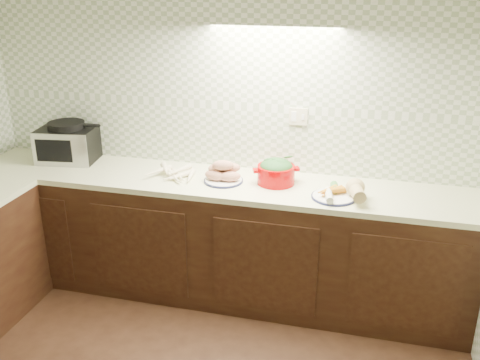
% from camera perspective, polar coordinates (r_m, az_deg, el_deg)
% --- Properties ---
extents(room, '(3.60, 3.60, 2.60)m').
position_cam_1_polar(room, '(2.22, -14.89, 3.75)').
color(room, black).
rests_on(room, ground).
extents(counter, '(3.60, 3.60, 0.90)m').
position_cam_1_polar(counter, '(3.57, -17.60, -10.44)').
color(counter, black).
rests_on(counter, ground).
extents(toaster_oven, '(0.47, 0.39, 0.30)m').
position_cam_1_polar(toaster_oven, '(4.31, -17.88, 3.82)').
color(toaster_oven, black).
rests_on(toaster_oven, counter).
extents(parsnip_pile, '(0.32, 0.34, 0.06)m').
position_cam_1_polar(parsnip_pile, '(3.80, -7.07, 0.56)').
color(parsnip_pile, '#F8F1C5').
rests_on(parsnip_pile, counter).
extents(sweet_potato_plate, '(0.27, 0.27, 0.16)m').
position_cam_1_polar(sweet_potato_plate, '(3.71, -1.79, 0.69)').
color(sweet_potato_plate, '#12163C').
rests_on(sweet_potato_plate, counter).
extents(onion_bowl, '(0.13, 0.13, 0.10)m').
position_cam_1_polar(onion_bowl, '(3.84, -1.51, 1.09)').
color(onion_bowl, black).
rests_on(onion_bowl, counter).
extents(dutch_oven, '(0.34, 0.34, 0.18)m').
position_cam_1_polar(dutch_oven, '(3.67, 3.87, 0.92)').
color(dutch_oven, '#AA0001').
rests_on(dutch_oven, counter).
extents(veg_plate, '(0.35, 0.32, 0.13)m').
position_cam_1_polar(veg_plate, '(3.51, 11.01, -1.13)').
color(veg_plate, '#12163C').
rests_on(veg_plate, counter).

